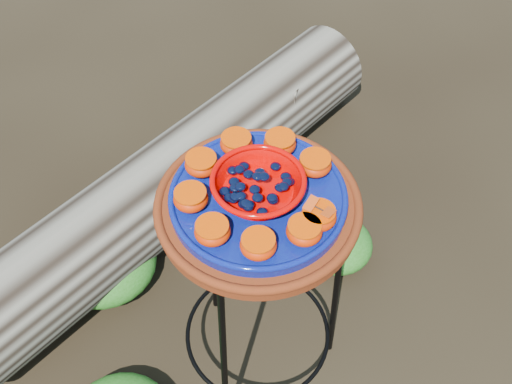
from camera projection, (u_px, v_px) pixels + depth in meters
ground at (257, 356)px, 1.93m from camera, size 60.00×60.00×0.00m
plant_stand at (258, 296)px, 1.66m from camera, size 0.44×0.44×0.70m
terracotta_saucer at (258, 208)px, 1.38m from camera, size 0.44×0.44×0.04m
cobalt_plate at (258, 199)px, 1.35m from camera, size 0.37×0.37×0.02m
red_bowl at (258, 187)px, 1.32m from camera, size 0.19×0.19×0.05m
glass_gems at (258, 175)px, 1.29m from camera, size 0.15×0.15×0.02m
orange_half_0 at (319, 217)px, 1.28m from camera, size 0.07×0.07×0.04m
orange_half_1 at (315, 164)px, 1.37m from camera, size 0.07×0.07×0.04m
orange_half_2 at (280, 143)px, 1.41m from camera, size 0.07×0.07×0.04m
orange_half_3 at (236, 143)px, 1.41m from camera, size 0.07×0.07×0.04m
orange_half_4 at (201, 164)px, 1.37m from camera, size 0.07×0.07×0.04m
orange_half_5 at (191, 198)px, 1.31m from camera, size 0.07×0.07×0.04m
orange_half_6 at (212, 231)px, 1.26m from camera, size 0.07×0.07×0.04m
orange_half_7 at (258, 245)px, 1.24m from camera, size 0.07×0.07×0.04m
orange_half_8 at (304, 231)px, 1.26m from camera, size 0.07×0.07×0.04m
butterfly at (320, 209)px, 1.26m from camera, size 0.08×0.07×0.01m
driftwood_log at (179, 177)px, 2.18m from camera, size 1.72×0.74×0.31m
foliage_right at (337, 243)px, 2.12m from camera, size 0.24×0.24×0.12m
foliage_back at (104, 261)px, 2.05m from camera, size 0.33×0.33×0.17m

